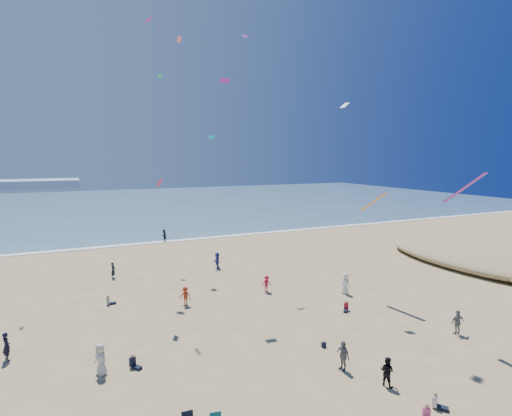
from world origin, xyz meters
name	(u,v)px	position (x,y,z in m)	size (l,w,h in m)	color
ocean	(106,206)	(0.00, 95.00, 0.03)	(220.00, 100.00, 0.06)	#476B84
surf_line	(134,244)	(0.00, 45.00, 0.04)	(220.00, 1.20, 0.08)	white
standing_flyers	(271,308)	(5.91, 13.75, 0.87)	(28.86, 52.33, 1.88)	#A03116
seated_group	(270,344)	(3.55, 9.23, 0.42)	(18.24, 22.65, 0.84)	silver
navy_bag	(324,345)	(6.92, 8.17, 0.17)	(0.28, 0.18, 0.34)	black
kites_aloft	(320,109)	(9.37, 12.80, 15.78)	(39.63, 42.93, 27.85)	green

